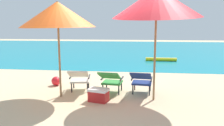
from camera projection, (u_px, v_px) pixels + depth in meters
ground_plane at (121, 67)px, 9.99m from camera, size 40.00×40.00×0.00m
ocean_band at (128, 49)px, 17.64m from camera, size 40.00×18.00×0.01m
swim_buoy at (161, 59)px, 11.52m from camera, size 1.60×0.18×0.18m
lounge_chair_left at (79, 78)px, 6.06m from camera, size 0.66×0.94×0.68m
lounge_chair_center at (111, 79)px, 5.87m from camera, size 0.62×0.92×0.68m
lounge_chair_right at (141, 80)px, 5.83m from camera, size 0.63×0.93×0.68m
beach_umbrella_left at (58, 15)px, 5.37m from camera, size 2.63×2.63×2.43m
beach_umbrella_right at (157, 3)px, 5.08m from camera, size 2.47×2.52×2.79m
beach_ball at (56, 81)px, 6.78m from camera, size 0.28×0.28×0.28m
cooler_box at (99, 95)px, 5.34m from camera, size 0.54×0.43×0.32m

